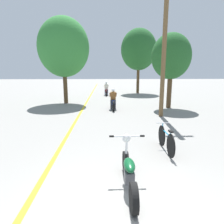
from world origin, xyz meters
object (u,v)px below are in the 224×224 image
at_px(roadside_tree_right_far, 139,50).
at_px(motorcycle_rider_lead, 113,101).
at_px(bicycle_parked, 166,140).
at_px(roadside_tree_right_near, 171,57).
at_px(motorcycle_foreground, 129,171).
at_px(motorcycle_rider_far, 106,90).
at_px(roadside_tree_left, 64,47).
at_px(utility_pole, 164,46).

distance_m(roadside_tree_right_far, motorcycle_rider_lead, 11.29).
bearing_deg(bicycle_parked, roadside_tree_right_near, 71.86).
bearing_deg(bicycle_parked, roadside_tree_right_far, 83.77).
xyz_separation_m(roadside_tree_right_far, motorcycle_foreground, (-3.30, -19.12, -4.45)).
distance_m(roadside_tree_right_near, roadside_tree_right_far, 9.55).
bearing_deg(motorcycle_rider_far, roadside_tree_left, -122.92).
height_order(motorcycle_rider_lead, bicycle_parked, motorcycle_rider_lead).
height_order(utility_pole, motorcycle_foreground, utility_pole).
relative_size(motorcycle_rider_lead, motorcycle_rider_far, 1.03).
distance_m(roadside_tree_right_far, bicycle_parked, 17.76).
bearing_deg(roadside_tree_left, motorcycle_rider_lead, -36.81).
xyz_separation_m(motorcycle_rider_lead, motorcycle_rider_far, (-0.39, 7.78, 0.00)).
relative_size(roadside_tree_right_near, motorcycle_foreground, 2.51).
relative_size(utility_pole, motorcycle_foreground, 3.75).
relative_size(roadside_tree_right_near, bicycle_parked, 3.00).
distance_m(motorcycle_rider_far, bicycle_parked, 15.07).
bearing_deg(motorcycle_rider_lead, roadside_tree_right_near, 6.93).
xyz_separation_m(motorcycle_rider_lead, bicycle_parked, (1.40, -7.18, -0.14)).
relative_size(roadside_tree_left, motorcycle_rider_lead, 3.19).
relative_size(utility_pole, motorcycle_rider_far, 3.78).
xyz_separation_m(roadside_tree_left, motorcycle_foreground, (3.62, -11.96, -3.87)).
distance_m(utility_pole, bicycle_parked, 6.20).
bearing_deg(roadside_tree_right_near, motorcycle_rider_lead, -173.07).
bearing_deg(utility_pole, roadside_tree_left, 141.99).
bearing_deg(utility_pole, bicycle_parked, -103.86).
height_order(roadside_tree_left, motorcycle_rider_lead, roadside_tree_left).
bearing_deg(motorcycle_rider_far, bicycle_parked, -83.17).
bearing_deg(roadside_tree_left, motorcycle_foreground, -73.14).
xyz_separation_m(motorcycle_foreground, motorcycle_rider_far, (-0.36, 17.00, 0.12)).
bearing_deg(utility_pole, roadside_tree_right_near, 64.36).
bearing_deg(motorcycle_rider_lead, utility_pole, -39.60).
relative_size(roadside_tree_right_near, roadside_tree_right_far, 0.70).
relative_size(utility_pole, motorcycle_rider_lead, 3.66).
bearing_deg(roadside_tree_right_near, roadside_tree_left, 163.36).
xyz_separation_m(roadside_tree_right_near, roadside_tree_left, (-7.57, 2.26, 0.81)).
bearing_deg(roadside_tree_right_near, utility_pole, -115.64).
bearing_deg(bicycle_parked, motorcycle_foreground, -125.19).
height_order(roadside_tree_right_far, roadside_tree_left, roadside_tree_right_far).
relative_size(roadside_tree_right_near, motorcycle_rider_lead, 2.45).
bearing_deg(motorcycle_foreground, bicycle_parked, 54.81).
xyz_separation_m(utility_pole, roadside_tree_left, (-6.29, 4.92, 0.44)).
xyz_separation_m(roadside_tree_left, bicycle_parked, (5.06, -9.92, -3.89)).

